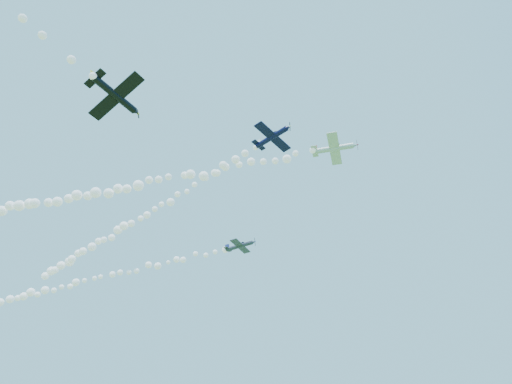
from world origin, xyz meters
The scene contains 7 objects.
plane_white centered at (17.05, -4.33, 52.35)m, with size 8.08×8.58×2.67m.
smoke_trail_white centered at (-18.24, -13.19, 52.05)m, with size 65.98×18.78×3.33m, color white, non-canonical shape.
plane_navy centered at (9.21, -11.86, 52.33)m, with size 7.49×7.94×2.27m.
smoke_trail_navy centered at (-28.51, -4.01, 52.13)m, with size 71.14×16.98×2.92m, color white, non-canonical shape.
plane_grey centered at (-6.01, 3.67, 44.15)m, with size 6.47×6.79×1.73m.
smoke_trail_grey centered at (-42.55, -0.28, 43.73)m, with size 69.25×9.58×2.98m, color white, non-canonical shape.
plane_black centered at (2.27, -37.17, 39.79)m, with size 7.07×7.06×2.54m.
Camera 1 is at (30.94, -56.56, 2.00)m, focal length 30.00 mm.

